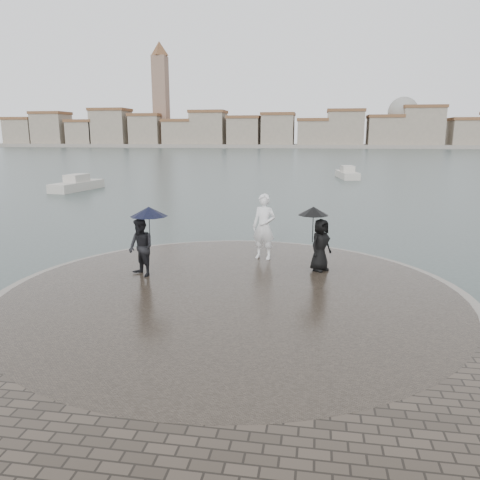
# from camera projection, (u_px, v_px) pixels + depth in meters

# --- Properties ---
(ground) EXTENTS (400.00, 400.00, 0.00)m
(ground) POSITION_uv_depth(u_px,v_px,m) (200.00, 365.00, 9.17)
(ground) COLOR #2B3835
(ground) RESTS_ON ground
(kerb_ring) EXTENTS (12.50, 12.50, 0.32)m
(kerb_ring) POSITION_uv_depth(u_px,v_px,m) (232.00, 297.00, 12.50)
(kerb_ring) COLOR gray
(kerb_ring) RESTS_ON ground
(quay_tip) EXTENTS (11.90, 11.90, 0.36)m
(quay_tip) POSITION_uv_depth(u_px,v_px,m) (232.00, 297.00, 12.50)
(quay_tip) COLOR #2D261E
(quay_tip) RESTS_ON ground
(statue) EXTENTS (0.91, 0.73, 2.17)m
(statue) POSITION_uv_depth(u_px,v_px,m) (264.00, 227.00, 15.45)
(statue) COLOR white
(statue) RESTS_ON quay_tip
(visitor_left) EXTENTS (1.32, 1.14, 2.04)m
(visitor_left) POSITION_uv_depth(u_px,v_px,m) (143.00, 238.00, 13.55)
(visitor_left) COLOR black
(visitor_left) RESTS_ON quay_tip
(visitor_right) EXTENTS (1.16, 1.03, 1.95)m
(visitor_right) POSITION_uv_depth(u_px,v_px,m) (319.00, 236.00, 14.10)
(visitor_right) COLOR black
(visitor_right) RESTS_ON quay_tip
(far_skyline) EXTENTS (260.00, 20.00, 37.00)m
(far_skyline) POSITION_uv_depth(u_px,v_px,m) (294.00, 131.00, 163.65)
(far_skyline) COLOR gray
(far_skyline) RESTS_ON ground
(boats) EXTENTS (48.84, 22.67, 1.50)m
(boats) POSITION_uv_depth(u_px,v_px,m) (350.00, 178.00, 45.11)
(boats) COLOR #BDB7AA
(boats) RESTS_ON ground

